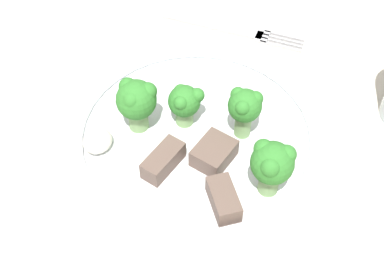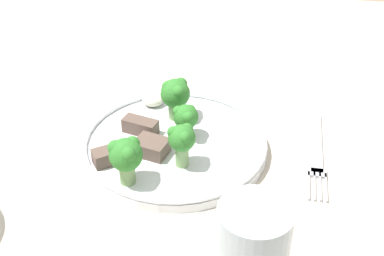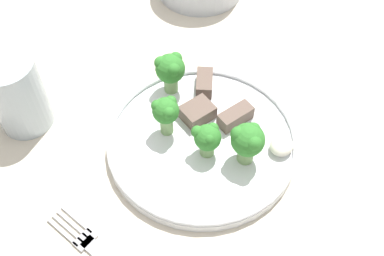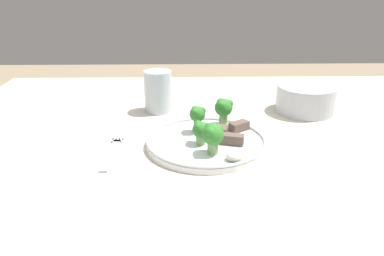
# 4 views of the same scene
# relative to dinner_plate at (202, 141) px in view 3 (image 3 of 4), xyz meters

# --- Properties ---
(table) EXTENTS (1.24, 1.09, 0.75)m
(table) POSITION_rel_dinner_plate_xyz_m (0.02, -0.02, -0.10)
(table) COLOR beige
(table) RESTS_ON ground_plane
(dinner_plate) EXTENTS (0.24, 0.24, 0.02)m
(dinner_plate) POSITION_rel_dinner_plate_xyz_m (0.00, 0.00, 0.00)
(dinner_plate) COLOR white
(dinner_plate) RESTS_ON table
(drinking_glass) EXTENTS (0.07, 0.07, 0.10)m
(drinking_glass) POSITION_rel_dinner_plate_xyz_m (-0.11, 0.21, 0.04)
(drinking_glass) COLOR #B2C1CC
(drinking_glass) RESTS_ON table
(broccoli_floret_near_rim_left) EXTENTS (0.03, 0.03, 0.06)m
(broccoli_floret_near_rim_left) POSITION_rel_dinner_plate_xyz_m (-0.02, 0.04, 0.04)
(broccoli_floret_near_rim_left) COLOR #7FA866
(broccoli_floret_near_rim_left) RESTS_ON dinner_plate
(broccoli_floret_center_left) EXTENTS (0.04, 0.04, 0.06)m
(broccoli_floret_center_left) POSITION_rel_dinner_plate_xyz_m (0.04, 0.08, 0.04)
(broccoli_floret_center_left) COLOR #7FA866
(broccoli_floret_center_left) RESTS_ON dinner_plate
(broccoli_floret_back_left) EXTENTS (0.04, 0.04, 0.06)m
(broccoli_floret_back_left) POSITION_rel_dinner_plate_xyz_m (0.01, -0.06, 0.04)
(broccoli_floret_back_left) COLOR #7FA866
(broccoli_floret_back_left) RESTS_ON dinner_plate
(broccoli_floret_front_left) EXTENTS (0.03, 0.03, 0.05)m
(broccoli_floret_front_left) POSITION_rel_dinner_plate_xyz_m (-0.01, -0.01, 0.03)
(broccoli_floret_front_left) COLOR #7FA866
(broccoli_floret_front_left) RESTS_ON dinner_plate
(meat_slice_front_slice) EXTENTS (0.05, 0.03, 0.02)m
(meat_slice_front_slice) POSITION_rel_dinner_plate_xyz_m (0.05, -0.01, 0.01)
(meat_slice_front_slice) COLOR brown
(meat_slice_front_slice) RESTS_ON dinner_plate
(meat_slice_middle_slice) EXTENTS (0.05, 0.04, 0.02)m
(meat_slice_middle_slice) POSITION_rel_dinner_plate_xyz_m (0.03, 0.03, 0.01)
(meat_slice_middle_slice) COLOR brown
(meat_slice_middle_slice) RESTS_ON dinner_plate
(meat_slice_rear_slice) EXTENTS (0.05, 0.04, 0.02)m
(meat_slice_rear_slice) POSITION_rel_dinner_plate_xyz_m (0.07, 0.05, 0.01)
(meat_slice_rear_slice) COLOR brown
(meat_slice_rear_slice) RESTS_ON dinner_plate
(sauce_dollop) EXTENTS (0.03, 0.03, 0.02)m
(sauce_dollop) POSITION_rel_dinner_plate_xyz_m (0.05, -0.09, 0.01)
(sauce_dollop) COLOR silver
(sauce_dollop) RESTS_ON dinner_plate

